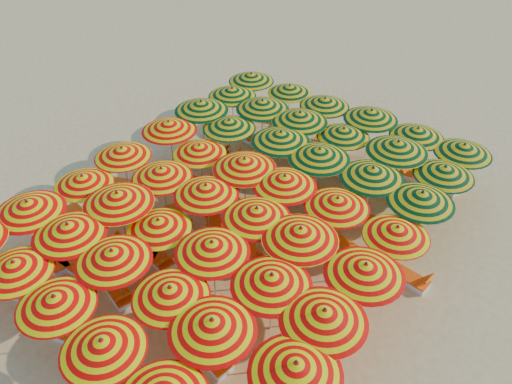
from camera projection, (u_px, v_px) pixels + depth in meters
ground at (248, 231)px, 19.21m from camera, size 120.00×120.00×0.00m
umbrella_1 at (15, 267)px, 14.86m from camera, size 2.30×2.30×2.39m
umbrella_2 at (55, 301)px, 13.82m from camera, size 2.58×2.58×2.40m
umbrella_3 at (102, 345)px, 12.70m from camera, size 3.02×3.02×2.41m
umbrella_6 at (28, 206)px, 16.84m from camera, size 3.04×3.04×2.56m
umbrella_7 at (68, 229)px, 15.95m from camera, size 3.01×3.01×2.56m
umbrella_8 at (112, 256)px, 15.06m from camera, size 2.79×2.79×2.53m
umbrella_9 at (170, 292)px, 14.05m from camera, size 2.31×2.31×2.42m
umbrella_10 at (212, 325)px, 13.04m from camera, size 3.01×3.01×2.55m
umbrella_11 at (296, 368)px, 12.06m from camera, size 2.76×2.76×2.54m
umbrella_12 at (83, 180)px, 18.38m from camera, size 2.65×2.65×2.32m
umbrella_13 at (118, 198)px, 17.13m from camera, size 2.67×2.67×2.62m
umbrella_14 at (159, 224)px, 16.49m from camera, size 2.37×2.37×2.29m
umbrella_15 at (212, 247)px, 15.35m from camera, size 2.67×2.67×2.53m
umbrella_16 at (272, 280)px, 14.26m from camera, size 2.91×2.91×2.56m
umbrella_17 at (324, 315)px, 13.23m from camera, size 2.99×2.99×2.60m
umbrella_18 at (122, 152)px, 19.73m from camera, size 2.59×2.59×2.40m
umbrella_19 at (162, 173)px, 18.56m from camera, size 3.05×3.05×2.44m
umbrella_20 at (206, 190)px, 17.67m from camera, size 3.02×3.02×2.50m
umbrella_21 at (257, 213)px, 16.63m from camera, size 3.16×3.16×2.52m
umbrella_22 at (300, 233)px, 15.69m from camera, size 2.67×2.67×2.63m
umbrella_23 at (365, 269)px, 14.57m from camera, size 2.72×2.72×2.57m
umbrella_24 at (169, 126)px, 21.13m from camera, size 3.06×3.06×2.51m
umbrella_25 at (199, 149)px, 20.07m from camera, size 2.26×2.26×2.30m
umbrella_26 at (245, 164)px, 18.78m from camera, size 3.19×3.19×2.61m
umbrella_27 at (285, 181)px, 18.04m from camera, size 2.43×2.43×2.54m
umbrella_28 at (337, 203)px, 17.18m from camera, size 2.47×2.47×2.44m
umbrella_29 at (397, 231)px, 16.13m from camera, size 2.78×2.78×2.36m
umbrella_30 at (201, 106)px, 22.37m from camera, size 2.98×2.98×2.60m
umbrella_31 at (229, 124)px, 21.38m from camera, size 2.37×2.37×2.44m
umbrella_32 at (281, 137)px, 20.31m from camera, size 2.84×2.84×2.60m
umbrella_33 at (319, 154)px, 19.31m from camera, size 3.17×3.17×2.61m
umbrella_34 at (372, 173)px, 18.40m from camera, size 2.63×2.63×2.55m
umbrella_35 at (422, 197)px, 17.31m from camera, size 2.73×2.73×2.52m
umbrella_36 at (232, 92)px, 23.76m from camera, size 2.38×2.38×2.44m
umbrella_37 at (262, 104)px, 22.54m from camera, size 2.47×2.47×2.57m
umbrella_38 at (300, 117)px, 21.56m from camera, size 3.27×3.27×2.61m
umbrella_39 at (343, 132)px, 20.94m from camera, size 2.83×2.83×2.38m
umbrella_40 at (398, 146)px, 19.65m from camera, size 3.00×3.00×2.65m
umbrella_41 at (445, 171)px, 18.67m from camera, size 2.97×2.97×2.43m
umbrella_42 at (251, 77)px, 25.06m from camera, size 2.48×2.48×2.43m
umbrella_43 at (290, 89)px, 24.28m from camera, size 2.65×2.65×2.29m
umbrella_44 at (325, 102)px, 22.93m from camera, size 3.01×3.01×2.45m
umbrella_45 at (371, 115)px, 21.85m from camera, size 2.78×2.78×2.54m
umbrella_46 at (417, 132)px, 20.85m from camera, size 2.97×2.97×2.43m
umbrella_47 at (464, 149)px, 19.85m from camera, size 2.40×2.40×2.44m
lounger_1 at (64, 332)px, 15.35m from camera, size 1.83×1.05×0.69m
lounger_5 at (53, 257)px, 17.90m from camera, size 1.82×0.93×0.69m
lounger_6 at (76, 266)px, 17.54m from camera, size 1.74×0.60×0.69m
lounger_7 at (117, 291)px, 16.67m from camera, size 1.82×1.03×0.69m
lounger_8 at (195, 342)px, 15.08m from camera, size 1.80×0.83×0.69m
lounger_9 at (206, 353)px, 14.77m from camera, size 1.81×0.87×0.69m
lounger_11 at (80, 217)px, 19.63m from camera, size 1.80×0.86×0.69m
lounger_12 at (136, 250)px, 18.17m from camera, size 1.82×1.19×0.69m
lounger_13 at (156, 256)px, 17.93m from camera, size 1.81×0.92×0.69m
lounger_14 at (125, 185)px, 21.28m from camera, size 1.83×1.15×0.69m
lounger_15 at (179, 219)px, 19.53m from camera, size 1.82×1.24×0.69m
lounger_16 at (222, 235)px, 18.79m from camera, size 1.83×1.15×0.69m
lounger_17 at (265, 266)px, 17.56m from camera, size 1.79×0.77×0.69m
lounger_18 at (194, 182)px, 21.45m from camera, size 1.82×0.98×0.69m
lounger_19 at (258, 213)px, 19.83m from camera, size 1.79×0.79×0.69m
lounger_20 at (271, 217)px, 19.62m from camera, size 1.82×0.96×0.69m
lounger_21 at (346, 247)px, 18.29m from camera, size 1.79×0.81×0.69m
lounger_22 at (406, 276)px, 17.17m from camera, size 1.79×0.77×0.69m
lounger_23 at (215, 149)px, 23.47m from camera, size 1.82×0.98×0.69m
lounger_24 at (223, 158)px, 22.87m from camera, size 1.82×1.22×0.69m
lounger_25 at (290, 184)px, 21.33m from camera, size 1.82×1.20×0.69m
lounger_26 at (324, 203)px, 20.31m from camera, size 1.82×0.99×0.69m
lounger_27 at (375, 222)px, 19.37m from camera, size 1.80×0.85×0.69m
lounger_28 at (254, 140)px, 24.08m from camera, size 1.79×0.77×0.69m
lounger_29 at (289, 152)px, 23.27m from camera, size 1.74×0.62×0.69m
lounger_30 at (350, 173)px, 21.96m from camera, size 1.83×1.09×0.69m
lounger_31 at (401, 193)px, 20.84m from camera, size 1.82×0.98×0.69m
lounger_32 at (419, 205)px, 20.22m from camera, size 1.73×0.58×0.69m
lounger_33 at (281, 119)px, 25.75m from camera, size 1.82×1.17×0.69m
lounger_34 at (333, 143)px, 23.92m from camera, size 1.82×0.93×0.69m
lounger_35 at (417, 177)px, 21.72m from camera, size 1.74×0.61×0.69m
lounger_36 at (439, 182)px, 21.43m from camera, size 1.81×0.92×0.69m
beachgoer_b at (235, 184)px, 20.51m from camera, size 0.79×0.76×1.28m
beachgoer_a at (325, 230)px, 18.12m from camera, size 0.67×0.64×1.54m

